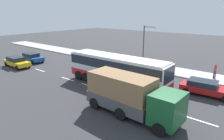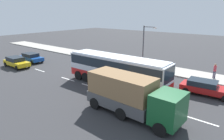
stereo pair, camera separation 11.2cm
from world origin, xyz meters
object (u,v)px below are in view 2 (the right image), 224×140
cargo_truck (131,95)px  car_yellow_taxi (16,62)px  car_blue_saloon (31,57)px  street_lamp (145,44)px  coach_bus (117,68)px  pedestrian_near_curb (215,70)px  car_red_compact (205,87)px

cargo_truck → car_yellow_taxi: cargo_truck is taller
car_blue_saloon → street_lamp: bearing=23.5°
cargo_truck → street_lamp: 13.39m
coach_bus → cargo_truck: coach_bus is taller
car_yellow_taxi → street_lamp: (15.34, 10.53, 2.85)m
coach_bus → pedestrian_near_curb: 11.99m
car_yellow_taxi → cargo_truck: bearing=-3.9°
car_blue_saloon → street_lamp: (16.55, 7.49, 2.87)m
pedestrian_near_curb → car_blue_saloon: bearing=104.1°
car_blue_saloon → pedestrian_near_curb: size_ratio=2.52×
car_red_compact → car_yellow_taxi: (-24.54, -6.50, 0.02)m
car_blue_saloon → car_yellow_taxi: car_yellow_taxi is taller
cargo_truck → street_lamp: bearing=117.3°
car_red_compact → coach_bus: bearing=-162.1°
pedestrian_near_curb → street_lamp: size_ratio=0.30×
car_red_compact → street_lamp: size_ratio=0.83×
cargo_truck → pedestrian_near_curb: (3.02, 13.48, -0.50)m
street_lamp → car_red_compact: bearing=-23.6°
car_yellow_taxi → street_lamp: street_lamp is taller
cargo_truck → pedestrian_near_curb: 13.83m
pedestrian_near_curb → coach_bus: bearing=133.5°
car_red_compact → car_blue_saloon: car_blue_saloon is taller
car_yellow_taxi → street_lamp: 18.82m
coach_bus → car_blue_saloon: coach_bus is taller
car_yellow_taxi → pedestrian_near_curb: size_ratio=2.65×
coach_bus → cargo_truck: bearing=-43.3°
coach_bus → pedestrian_near_curb: size_ratio=6.71×
car_red_compact → car_blue_saloon: size_ratio=1.10×
coach_bus → car_red_compact: (8.28, 3.46, -1.29)m
car_red_compact → car_yellow_taxi: car_yellow_taxi is taller
car_red_compact → pedestrian_near_curb: pedestrian_near_curb is taller
cargo_truck → car_red_compact: 8.69m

